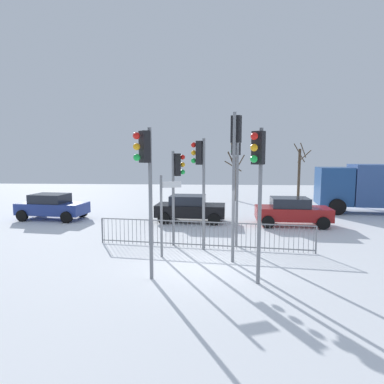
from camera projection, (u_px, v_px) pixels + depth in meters
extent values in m
plane|color=white|center=(202.00, 265.00, 10.97)|extent=(60.00, 60.00, 0.00)
cylinder|color=slate|center=(234.00, 189.00, 11.04)|extent=(0.11, 0.11, 5.11)
cube|color=black|center=(236.00, 129.00, 10.96)|extent=(0.38, 0.33, 0.90)
sphere|color=red|center=(239.00, 121.00, 11.14)|extent=(0.20, 0.20, 0.20)
sphere|color=orange|center=(239.00, 130.00, 11.18)|extent=(0.20, 0.20, 0.20)
sphere|color=green|center=(238.00, 138.00, 11.21)|extent=(0.20, 0.20, 0.20)
cylinder|color=slate|center=(151.00, 205.00, 9.53)|extent=(0.11, 0.11, 4.48)
cube|color=black|center=(145.00, 147.00, 9.25)|extent=(0.37, 0.39, 0.90)
sphere|color=red|center=(136.00, 136.00, 9.07)|extent=(0.20, 0.20, 0.20)
sphere|color=orange|center=(137.00, 147.00, 9.10)|extent=(0.20, 0.20, 0.20)
sphere|color=green|center=(137.00, 157.00, 9.14)|extent=(0.20, 0.20, 0.20)
cylinder|color=slate|center=(260.00, 208.00, 9.16)|extent=(0.11, 0.11, 4.44)
cube|color=black|center=(258.00, 148.00, 8.84)|extent=(0.39, 0.36, 0.90)
sphere|color=red|center=(254.00, 136.00, 8.61)|extent=(0.20, 0.20, 0.20)
sphere|color=orange|center=(254.00, 148.00, 8.65)|extent=(0.20, 0.20, 0.20)
sphere|color=green|center=(254.00, 159.00, 8.68)|extent=(0.20, 0.20, 0.20)
cylinder|color=slate|center=(173.00, 199.00, 13.22)|extent=(0.11, 0.11, 3.86)
cube|color=black|center=(177.00, 165.00, 13.13)|extent=(0.34, 0.38, 0.90)
sphere|color=red|center=(183.00, 157.00, 13.19)|extent=(0.20, 0.20, 0.20)
sphere|color=orange|center=(183.00, 165.00, 13.23)|extent=(0.20, 0.20, 0.20)
sphere|color=green|center=(183.00, 172.00, 13.26)|extent=(0.20, 0.20, 0.20)
cylinder|color=slate|center=(237.00, 189.00, 13.06)|extent=(0.11, 0.11, 4.69)
cube|color=black|center=(236.00, 144.00, 13.01)|extent=(0.38, 0.32, 0.90)
sphere|color=red|center=(233.00, 136.00, 13.21)|extent=(0.20, 0.20, 0.20)
sphere|color=orange|center=(233.00, 144.00, 13.25)|extent=(0.20, 0.20, 0.20)
sphere|color=green|center=(233.00, 151.00, 13.28)|extent=(0.20, 0.20, 0.20)
cylinder|color=slate|center=(204.00, 195.00, 12.53)|extent=(0.11, 0.11, 4.33)
cube|color=black|center=(200.00, 153.00, 12.41)|extent=(0.31, 0.37, 0.90)
sphere|color=red|center=(194.00, 145.00, 12.46)|extent=(0.20, 0.20, 0.20)
sphere|color=orange|center=(194.00, 153.00, 12.50)|extent=(0.20, 0.20, 0.20)
sphere|color=green|center=(194.00, 161.00, 12.53)|extent=(0.20, 0.20, 0.20)
cylinder|color=slate|center=(161.00, 216.00, 11.72)|extent=(0.09, 0.09, 2.99)
cube|color=white|center=(172.00, 185.00, 11.71)|extent=(0.67, 0.27, 0.22)
cube|color=slate|center=(203.00, 222.00, 12.91)|extent=(8.53, 1.09, 0.04)
cube|color=slate|center=(203.00, 245.00, 13.02)|extent=(8.53, 1.09, 0.04)
cylinder|color=slate|center=(104.00, 231.00, 13.73)|extent=(0.02, 0.02, 1.05)
cylinder|color=slate|center=(108.00, 231.00, 13.70)|extent=(0.02, 0.02, 1.05)
cylinder|color=slate|center=(112.00, 231.00, 13.67)|extent=(0.02, 0.02, 1.05)
cylinder|color=slate|center=(116.00, 231.00, 13.64)|extent=(0.02, 0.02, 1.05)
cylinder|color=slate|center=(120.00, 231.00, 13.60)|extent=(0.02, 0.02, 1.05)
cylinder|color=slate|center=(124.00, 231.00, 13.57)|extent=(0.02, 0.02, 1.05)
cylinder|color=slate|center=(128.00, 232.00, 13.54)|extent=(0.02, 0.02, 1.05)
cylinder|color=slate|center=(132.00, 232.00, 13.51)|extent=(0.02, 0.02, 1.05)
cylinder|color=slate|center=(137.00, 232.00, 13.47)|extent=(0.02, 0.02, 1.05)
cylinder|color=slate|center=(141.00, 232.00, 13.44)|extent=(0.02, 0.02, 1.05)
cylinder|color=slate|center=(145.00, 232.00, 13.41)|extent=(0.02, 0.02, 1.05)
cylinder|color=slate|center=(149.00, 233.00, 13.38)|extent=(0.02, 0.02, 1.05)
cylinder|color=slate|center=(153.00, 233.00, 13.35)|extent=(0.02, 0.02, 1.05)
cylinder|color=slate|center=(157.00, 233.00, 13.31)|extent=(0.02, 0.02, 1.05)
cylinder|color=slate|center=(162.00, 233.00, 13.28)|extent=(0.02, 0.02, 1.05)
cylinder|color=slate|center=(166.00, 233.00, 13.25)|extent=(0.02, 0.02, 1.05)
cylinder|color=slate|center=(170.00, 234.00, 13.22)|extent=(0.02, 0.02, 1.05)
cylinder|color=slate|center=(174.00, 234.00, 13.18)|extent=(0.02, 0.02, 1.05)
cylinder|color=slate|center=(179.00, 234.00, 13.15)|extent=(0.02, 0.02, 1.05)
cylinder|color=slate|center=(183.00, 234.00, 13.12)|extent=(0.02, 0.02, 1.05)
cylinder|color=slate|center=(187.00, 234.00, 13.09)|extent=(0.02, 0.02, 1.05)
cylinder|color=slate|center=(192.00, 234.00, 13.05)|extent=(0.02, 0.02, 1.05)
cylinder|color=slate|center=(196.00, 235.00, 13.02)|extent=(0.02, 0.02, 1.05)
cylinder|color=slate|center=(201.00, 235.00, 12.99)|extent=(0.02, 0.02, 1.05)
cylinder|color=slate|center=(205.00, 235.00, 12.96)|extent=(0.02, 0.02, 1.05)
cylinder|color=slate|center=(210.00, 235.00, 12.93)|extent=(0.02, 0.02, 1.05)
cylinder|color=slate|center=(214.00, 235.00, 12.89)|extent=(0.02, 0.02, 1.05)
cylinder|color=slate|center=(219.00, 236.00, 12.86)|extent=(0.02, 0.02, 1.05)
cylinder|color=slate|center=(223.00, 236.00, 12.83)|extent=(0.02, 0.02, 1.05)
cylinder|color=slate|center=(228.00, 236.00, 12.80)|extent=(0.02, 0.02, 1.05)
cylinder|color=slate|center=(232.00, 236.00, 12.76)|extent=(0.02, 0.02, 1.05)
cylinder|color=slate|center=(237.00, 236.00, 12.73)|extent=(0.02, 0.02, 1.05)
cylinder|color=slate|center=(241.00, 237.00, 12.70)|extent=(0.02, 0.02, 1.05)
cylinder|color=slate|center=(246.00, 237.00, 12.67)|extent=(0.02, 0.02, 1.05)
cylinder|color=slate|center=(251.00, 237.00, 12.64)|extent=(0.02, 0.02, 1.05)
cylinder|color=slate|center=(255.00, 237.00, 12.60)|extent=(0.02, 0.02, 1.05)
cylinder|color=slate|center=(260.00, 238.00, 12.57)|extent=(0.02, 0.02, 1.05)
cylinder|color=slate|center=(265.00, 238.00, 12.54)|extent=(0.02, 0.02, 1.05)
cylinder|color=slate|center=(270.00, 238.00, 12.51)|extent=(0.02, 0.02, 1.05)
cylinder|color=slate|center=(274.00, 238.00, 12.47)|extent=(0.02, 0.02, 1.05)
cylinder|color=slate|center=(279.00, 238.00, 12.44)|extent=(0.02, 0.02, 1.05)
cylinder|color=slate|center=(284.00, 239.00, 12.41)|extent=(0.02, 0.02, 1.05)
cylinder|color=slate|center=(289.00, 239.00, 12.38)|extent=(0.02, 0.02, 1.05)
cylinder|color=slate|center=(294.00, 239.00, 12.34)|extent=(0.02, 0.02, 1.05)
cylinder|color=slate|center=(299.00, 239.00, 12.31)|extent=(0.02, 0.02, 1.05)
cylinder|color=slate|center=(304.00, 239.00, 12.28)|extent=(0.02, 0.02, 1.05)
cylinder|color=slate|center=(309.00, 240.00, 12.25)|extent=(0.02, 0.02, 1.05)
cylinder|color=slate|center=(314.00, 240.00, 12.22)|extent=(0.02, 0.02, 1.05)
cylinder|color=slate|center=(102.00, 230.00, 13.75)|extent=(0.06, 0.06, 1.05)
cylinder|color=slate|center=(316.00, 240.00, 12.20)|extent=(0.06, 0.06, 1.05)
cube|color=maroon|center=(292.00, 213.00, 17.15)|extent=(3.88, 1.89, 0.65)
cube|color=#1E232D|center=(290.00, 203.00, 17.10)|extent=(1.98, 1.60, 0.55)
cylinder|color=black|center=(314.00, 217.00, 17.88)|extent=(0.65, 0.25, 0.64)
cylinder|color=black|center=(323.00, 223.00, 16.20)|extent=(0.65, 0.25, 0.64)
cylinder|color=black|center=(264.00, 216.00, 18.17)|extent=(0.65, 0.25, 0.64)
cylinder|color=black|center=(268.00, 222.00, 16.50)|extent=(0.65, 0.25, 0.64)
cube|color=black|center=(191.00, 210.00, 18.12)|extent=(3.89, 1.91, 0.65)
cube|color=#1E232D|center=(188.00, 200.00, 18.07)|extent=(1.98, 1.61, 0.55)
cylinder|color=black|center=(215.00, 214.00, 18.84)|extent=(0.65, 0.26, 0.64)
cylinder|color=black|center=(214.00, 219.00, 17.16)|extent=(0.65, 0.26, 0.64)
cylinder|color=black|center=(170.00, 213.00, 19.15)|extent=(0.65, 0.26, 0.64)
cylinder|color=black|center=(164.00, 218.00, 17.47)|extent=(0.65, 0.26, 0.64)
cube|color=navy|center=(53.00, 208.00, 18.78)|extent=(3.96, 2.11, 0.65)
cube|color=#1E232D|center=(50.00, 199.00, 18.74)|extent=(2.05, 1.70, 0.55)
cylinder|color=black|center=(82.00, 212.00, 19.42)|extent=(0.66, 0.29, 0.64)
cylinder|color=black|center=(67.00, 217.00, 17.75)|extent=(0.66, 0.29, 0.64)
cylinder|color=black|center=(41.00, 211.00, 19.87)|extent=(0.66, 0.29, 0.64)
cylinder|color=black|center=(22.00, 216.00, 18.21)|extent=(0.66, 0.29, 0.64)
cube|color=navy|center=(334.00, 186.00, 21.15)|extent=(2.27, 2.53, 2.40)
cylinder|color=black|center=(337.00, 207.00, 20.12)|extent=(1.03, 0.42, 1.00)
cylinder|color=black|center=(328.00, 202.00, 22.46)|extent=(1.03, 0.42, 1.00)
cylinder|color=#473828|center=(299.00, 173.00, 28.63)|extent=(0.23, 0.23, 4.23)
cylinder|color=#473828|center=(304.00, 156.00, 28.85)|extent=(0.92, 1.12, 1.12)
cylinder|color=#473828|center=(299.00, 153.00, 28.01)|extent=(0.96, 0.40, 1.63)
cylinder|color=#473828|center=(303.00, 150.00, 28.10)|extent=(0.70, 0.51, 1.29)
cylinder|color=#473828|center=(237.00, 179.00, 26.13)|extent=(0.24, 0.24, 3.57)
cylinder|color=#473828|center=(233.00, 160.00, 25.63)|extent=(0.81, 0.86, 1.25)
cylinder|color=#473828|center=(240.00, 163.00, 26.33)|extent=(0.81, 0.58, 1.42)
cylinder|color=#473828|center=(233.00, 155.00, 25.96)|extent=(0.13, 0.75, 1.22)
cylinder|color=#473828|center=(232.00, 162.00, 25.70)|extent=(0.73, 0.90, 1.73)
cylinder|color=#473828|center=(233.00, 166.00, 25.42)|extent=(1.32, 0.80, 0.83)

